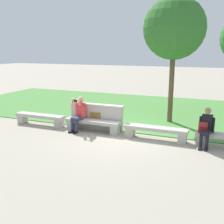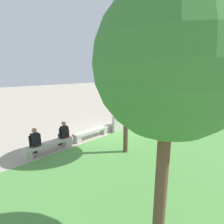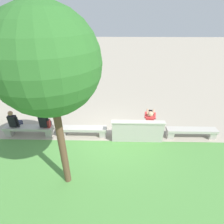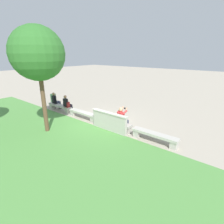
{
  "view_description": "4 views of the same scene",
  "coord_description": "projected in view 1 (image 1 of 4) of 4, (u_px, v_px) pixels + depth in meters",
  "views": [
    {
      "loc": [
        3.04,
        -8.59,
        3.06
      ],
      "look_at": [
        -0.19,
        -0.57,
        0.98
      ],
      "focal_mm": 42.0,
      "sensor_mm": 36.0,
      "label": 1
    },
    {
      "loc": [
        6.82,
        7.03,
        3.47
      ],
      "look_at": [
        -0.78,
        -0.39,
        1.04
      ],
      "focal_mm": 28.0,
      "sensor_mm": 36.0,
      "label": 2
    },
    {
      "loc": [
        -0.27,
        6.37,
        4.82
      ],
      "look_at": [
        -0.11,
        -0.56,
        0.94
      ],
      "focal_mm": 28.0,
      "sensor_mm": 36.0,
      "label": 3
    },
    {
      "loc": [
        -6.67,
        6.8,
        3.88
      ],
      "look_at": [
        -0.89,
        -0.28,
        0.81
      ],
      "focal_mm": 28.0,
      "sensor_mm": 36.0,
      "label": 4
    }
  ],
  "objects": [
    {
      "name": "bench_main",
      "position": [
        40.0,
        118.0,
        10.81
      ],
      "size": [
        2.19,
        0.4,
        0.45
      ],
      "color": "#B7B2A8",
      "rests_on": "ground"
    },
    {
      "name": "grass_strip",
      "position": [
        151.0,
        110.0,
        13.52
      ],
      "size": [
        21.45,
        8.0,
        0.03
      ],
      "primitive_type": "cube",
      "color": "#518E42",
      "rests_on": "ground"
    },
    {
      "name": "backrest_wall_with_plaque",
      "position": [
        96.0,
        116.0,
        10.19
      ],
      "size": [
        2.2,
        0.24,
        1.01
      ],
      "color": "#B7B2A8",
      "rests_on": "ground"
    },
    {
      "name": "ground_plane",
      "position": [
        123.0,
        135.0,
        9.57
      ],
      "size": [
        80.0,
        80.0,
        0.0
      ],
      "primitive_type": "plane",
      "color": "#A89E8C"
    },
    {
      "name": "person_photographer",
      "position": [
        79.0,
        112.0,
        9.96
      ],
      "size": [
        0.52,
        0.76,
        1.32
      ],
      "color": "black",
      "rests_on": "ground"
    },
    {
      "name": "bench_mid",
      "position": [
        155.0,
        131.0,
        9.06
      ],
      "size": [
        2.19,
        0.4,
        0.45
      ],
      "color": "#B7B2A8",
      "rests_on": "ground"
    },
    {
      "name": "tree_behind_wall",
      "position": [
        174.0,
        29.0,
        10.42
      ],
      "size": [
        2.49,
        2.49,
        5.12
      ],
      "color": "brown",
      "rests_on": "ground"
    },
    {
      "name": "person_distant",
      "position": [
        206.0,
        126.0,
        8.32
      ],
      "size": [
        0.48,
        0.69,
        1.26
      ],
      "color": "black",
      "rests_on": "ground"
    },
    {
      "name": "bench_near",
      "position": [
        93.0,
        124.0,
        9.94
      ],
      "size": [
        2.19,
        0.4,
        0.45
      ],
      "color": "#B7B2A8",
      "rests_on": "ground"
    },
    {
      "name": "backpack",
      "position": [
        203.0,
        127.0,
        8.4
      ],
      "size": [
        0.28,
        0.24,
        0.43
      ],
      "color": "maroon",
      "rests_on": "bench_far"
    }
  ]
}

